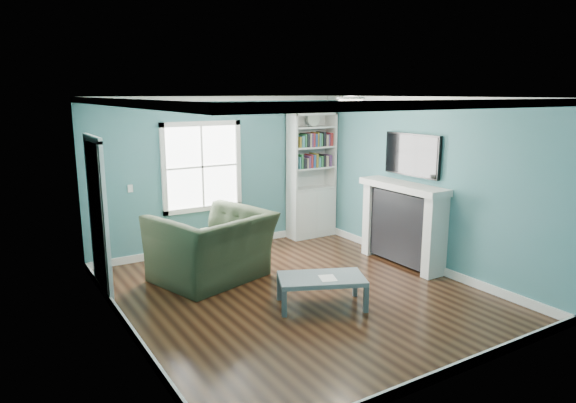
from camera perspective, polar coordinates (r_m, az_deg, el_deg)
floor at (r=7.02m, az=1.11°, el=-10.25°), size 5.00×5.00×0.00m
room_walls at (r=6.58m, az=1.16°, el=2.60°), size 5.00×5.00×5.00m
trim at (r=6.65m, az=1.15°, el=-0.34°), size 4.50×5.00×2.60m
window at (r=8.65m, az=-9.52°, el=3.82°), size 1.40×0.06×1.50m
bookshelf at (r=9.55m, az=2.59°, el=1.54°), size 0.90×0.35×2.31m
fireplace at (r=8.21m, az=12.66°, el=-2.54°), size 0.44×1.58×1.30m
tv at (r=8.10m, az=13.62°, el=5.06°), size 0.06×1.10×0.65m
door at (r=7.15m, az=-20.41°, el=-1.56°), size 0.12×0.98×2.17m
ceiling_fixture at (r=7.10m, az=6.98°, el=11.05°), size 0.38×0.38×0.15m
light_switch at (r=8.32m, az=-17.12°, el=1.39°), size 0.08×0.01×0.12m
recliner at (r=7.41m, az=-8.48°, el=-3.76°), size 1.73×1.39×1.32m
coffee_table at (r=6.55m, az=3.75°, el=-8.75°), size 1.22×0.97×0.39m
paper_sheet at (r=6.48m, az=4.44°, el=-8.48°), size 0.27×0.30×0.00m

